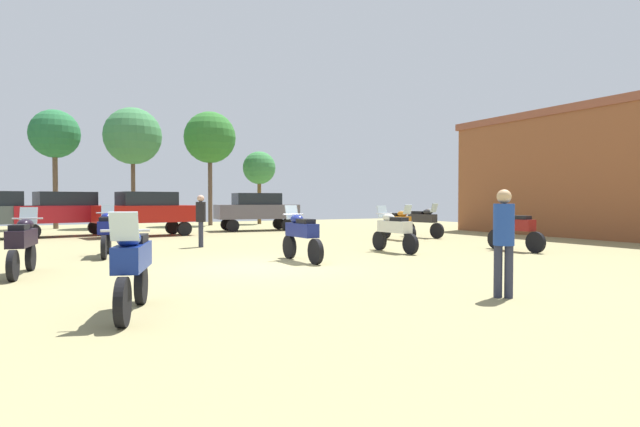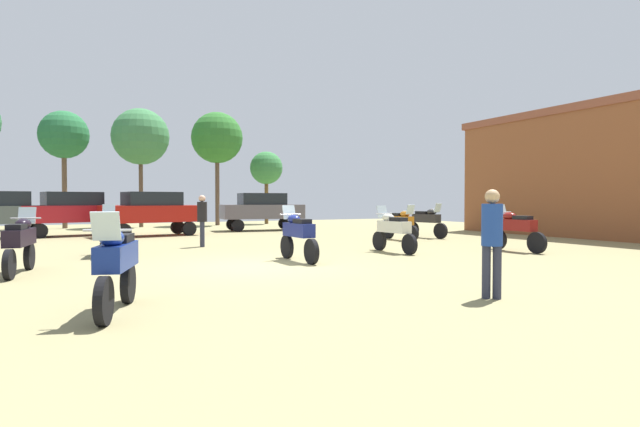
{
  "view_description": "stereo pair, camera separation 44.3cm",
  "coord_description": "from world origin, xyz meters",
  "px_view_note": "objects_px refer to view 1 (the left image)",
  "views": [
    {
      "loc": [
        -4.64,
        -11.62,
        1.65
      ],
      "look_at": [
        3.24,
        3.26,
        1.21
      ],
      "focal_mm": 28.65,
      "sensor_mm": 36.0,
      "label": 1
    },
    {
      "loc": [
        -4.24,
        -11.82,
        1.65
      ],
      "look_at": [
        3.24,
        3.26,
        1.21
      ],
      "focal_mm": 28.65,
      "sensor_mm": 36.0,
      "label": 2
    }
  ],
  "objects_px": {
    "motorcycle_8": "(301,234)",
    "motorcycle_11": "(394,229)",
    "car_1": "(257,209)",
    "motorcycle_2": "(106,231)",
    "car_3": "(147,210)",
    "motorcycle_3": "(423,221)",
    "motorcycle_12": "(515,228)",
    "car_5": "(66,210)",
    "tree_4": "(210,138)",
    "motorcycle_10": "(132,264)",
    "tree_5": "(133,136)",
    "motorcycle_7": "(398,222)",
    "motorcycle_1": "(22,242)",
    "person_3": "(201,217)",
    "tree_3": "(55,135)",
    "person_2": "(504,234)",
    "tree_8": "(259,168)"
  },
  "relations": [
    {
      "from": "motorcycle_1",
      "to": "person_2",
      "type": "height_order",
      "value": "person_2"
    },
    {
      "from": "motorcycle_11",
      "to": "motorcycle_3",
      "type": "bearing_deg",
      "value": 40.49
    },
    {
      "from": "tree_8",
      "to": "motorcycle_10",
      "type": "bearing_deg",
      "value": -114.81
    },
    {
      "from": "motorcycle_1",
      "to": "motorcycle_7",
      "type": "distance_m",
      "value": 13.85
    },
    {
      "from": "tree_4",
      "to": "motorcycle_12",
      "type": "bearing_deg",
      "value": -79.11
    },
    {
      "from": "motorcycle_10",
      "to": "tree_8",
      "type": "height_order",
      "value": "tree_8"
    },
    {
      "from": "motorcycle_8",
      "to": "motorcycle_11",
      "type": "bearing_deg",
      "value": 10.93
    },
    {
      "from": "motorcycle_2",
      "to": "motorcycle_3",
      "type": "xyz_separation_m",
      "value": [
        12.9,
        1.57,
        -0.0
      ]
    },
    {
      "from": "motorcycle_2",
      "to": "motorcycle_3",
      "type": "bearing_deg",
      "value": 16.46
    },
    {
      "from": "tree_3",
      "to": "tree_4",
      "type": "relative_size",
      "value": 0.92
    },
    {
      "from": "motorcycle_8",
      "to": "motorcycle_3",
      "type": "bearing_deg",
      "value": 30.66
    },
    {
      "from": "tree_3",
      "to": "person_2",
      "type": "bearing_deg",
      "value": -76.5
    },
    {
      "from": "car_5",
      "to": "car_3",
      "type": "bearing_deg",
      "value": -128.88
    },
    {
      "from": "motorcycle_11",
      "to": "tree_5",
      "type": "distance_m",
      "value": 20.37
    },
    {
      "from": "car_1",
      "to": "car_3",
      "type": "relative_size",
      "value": 0.98
    },
    {
      "from": "motorcycle_8",
      "to": "tree_3",
      "type": "bearing_deg",
      "value": 104.01
    },
    {
      "from": "motorcycle_10",
      "to": "motorcycle_12",
      "type": "distance_m",
      "value": 12.75
    },
    {
      "from": "motorcycle_11",
      "to": "person_3",
      "type": "height_order",
      "value": "person_3"
    },
    {
      "from": "tree_8",
      "to": "tree_5",
      "type": "bearing_deg",
      "value": -175.6
    },
    {
      "from": "motorcycle_7",
      "to": "motorcycle_10",
      "type": "height_order",
      "value": "motorcycle_10"
    },
    {
      "from": "tree_3",
      "to": "tree_8",
      "type": "bearing_deg",
      "value": 0.5
    },
    {
      "from": "car_1",
      "to": "motorcycle_2",
      "type": "bearing_deg",
      "value": 144.86
    },
    {
      "from": "motorcycle_11",
      "to": "tree_4",
      "type": "xyz_separation_m",
      "value": [
        -0.35,
        19.42,
        4.92
      ]
    },
    {
      "from": "motorcycle_10",
      "to": "person_2",
      "type": "bearing_deg",
      "value": -178.19
    },
    {
      "from": "car_5",
      "to": "tree_4",
      "type": "bearing_deg",
      "value": -63.2
    },
    {
      "from": "motorcycle_12",
      "to": "tree_4",
      "type": "distance_m",
      "value": 21.84
    },
    {
      "from": "motorcycle_3",
      "to": "motorcycle_12",
      "type": "xyz_separation_m",
      "value": [
        -1.16,
        -5.96,
        -0.0
      ]
    },
    {
      "from": "motorcycle_1",
      "to": "tree_3",
      "type": "height_order",
      "value": "tree_3"
    },
    {
      "from": "car_3",
      "to": "person_2",
      "type": "distance_m",
      "value": 18.1
    },
    {
      "from": "motorcycle_1",
      "to": "car_1",
      "type": "distance_m",
      "value": 16.59
    },
    {
      "from": "motorcycle_7",
      "to": "car_3",
      "type": "xyz_separation_m",
      "value": [
        -8.78,
        6.91,
        0.46
      ]
    },
    {
      "from": "car_3",
      "to": "car_5",
      "type": "height_order",
      "value": "same"
    },
    {
      "from": "motorcycle_2",
      "to": "motorcycle_10",
      "type": "bearing_deg",
      "value": -83.28
    },
    {
      "from": "motorcycle_12",
      "to": "tree_5",
      "type": "xyz_separation_m",
      "value": [
        -8.77,
        20.63,
        4.69
      ]
    },
    {
      "from": "tree_4",
      "to": "motorcycle_11",
      "type": "bearing_deg",
      "value": -88.97
    },
    {
      "from": "motorcycle_10",
      "to": "tree_3",
      "type": "bearing_deg",
      "value": -71.0
    },
    {
      "from": "motorcycle_10",
      "to": "car_5",
      "type": "bearing_deg",
      "value": -71.4
    },
    {
      "from": "motorcycle_2",
      "to": "tree_8",
      "type": "distance_m",
      "value": 20.5
    },
    {
      "from": "motorcycle_3",
      "to": "motorcycle_12",
      "type": "relative_size",
      "value": 1.01
    },
    {
      "from": "motorcycle_11",
      "to": "car_3",
      "type": "relative_size",
      "value": 0.48
    },
    {
      "from": "tree_4",
      "to": "tree_5",
      "type": "relative_size",
      "value": 1.03
    },
    {
      "from": "car_5",
      "to": "motorcycle_10",
      "type": "bearing_deg",
      "value": 169.42
    },
    {
      "from": "motorcycle_8",
      "to": "car_5",
      "type": "relative_size",
      "value": 0.48
    },
    {
      "from": "motorcycle_2",
      "to": "motorcycle_12",
      "type": "xyz_separation_m",
      "value": [
        11.74,
        -4.39,
        -0.01
      ]
    },
    {
      "from": "car_3",
      "to": "car_5",
      "type": "relative_size",
      "value": 0.99
    },
    {
      "from": "motorcycle_1",
      "to": "tree_5",
      "type": "relative_size",
      "value": 0.32
    },
    {
      "from": "motorcycle_2",
      "to": "motorcycle_12",
      "type": "height_order",
      "value": "motorcycle_2"
    },
    {
      "from": "motorcycle_1",
      "to": "tree_3",
      "type": "distance_m",
      "value": 20.5
    },
    {
      "from": "person_3",
      "to": "tree_5",
      "type": "bearing_deg",
      "value": -172.65
    },
    {
      "from": "motorcycle_10",
      "to": "car_3",
      "type": "bearing_deg",
      "value": -82.56
    }
  ]
}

